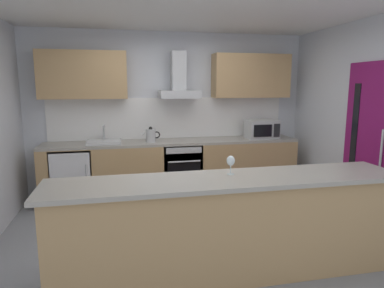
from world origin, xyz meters
The scene contains 16 objects.
ground centered at (0.00, 0.00, -0.01)m, with size 5.51×4.74×0.02m, color gray.
ceiling centered at (0.00, 0.00, 2.61)m, with size 5.51×4.74×0.02m, color white.
wall_back centered at (0.00, 1.93, 1.30)m, with size 5.51×0.12×2.60m, color silver.
wall_right centered at (2.32, 0.00, 1.30)m, with size 0.12×4.74×2.60m, color silver.
backsplash_tile centered at (0.00, 1.86, 1.23)m, with size 3.83×0.02×0.66m, color white.
counter_back centered at (0.00, 1.55, 0.45)m, with size 3.97×0.60×0.90m.
counter_island centered at (0.13, -0.84, 0.48)m, with size 3.26×0.64×0.94m.
upper_cabinets centered at (0.00, 1.70, 1.91)m, with size 3.92×0.32×0.70m.
side_door centered at (2.24, 0.01, 1.03)m, with size 0.08×0.85×2.05m.
oven centered at (0.11, 1.53, 0.46)m, with size 0.60×0.62×0.80m.
refrigerator centered at (-1.53, 1.52, 0.43)m, with size 0.58×0.60×0.85m.
microwave centered at (1.45, 1.50, 1.05)m, with size 0.50×0.38×0.30m.
sink centered at (-1.06, 1.54, 0.93)m, with size 0.50×0.40×0.26m.
kettle centered at (-0.36, 1.49, 1.01)m, with size 0.29×0.15×0.24m.
range_hood centered at (0.11, 1.65, 1.79)m, with size 0.62×0.45×0.72m.
wine_glass centered at (0.17, -0.73, 1.07)m, with size 0.08×0.08×0.18m.
Camera 1 is at (-0.82, -3.63, 1.76)m, focal length 31.64 mm.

